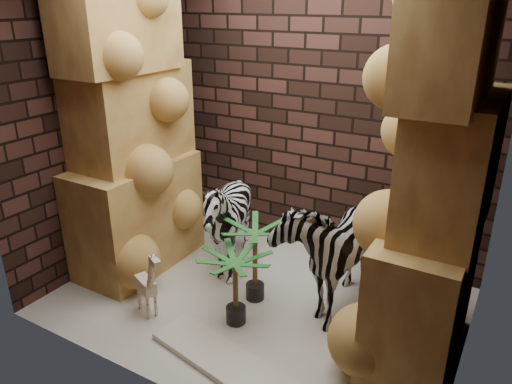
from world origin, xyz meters
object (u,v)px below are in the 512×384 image
Objects in this scene: zebra_right at (332,236)px; zebra_left at (228,228)px; palm_back at (235,288)px; giraffe_toy at (145,277)px; surfboard at (232,366)px; palm_front at (255,262)px.

zebra_right is 1.17× the size of zebra_left.
zebra_left reaches higher than palm_back.
giraffe_toy is at bearing -82.74° from zebra_left.
zebra_left is at bearing 135.26° from surfboard.
giraffe_toy is 1.10m from surfboard.
surfboard is (0.77, -1.13, -0.48)m from zebra_left.
giraffe_toy is at bearing -159.44° from palm_back.
palm_front is 1.01m from surfboard.
palm_front is 1.15× the size of palm_back.
palm_back is at bearing 44.60° from giraffe_toy.
zebra_right reaches higher than giraffe_toy.
surfboard is (1.03, -0.22, -0.34)m from giraffe_toy.
zebra_left reaches higher than giraffe_toy.
zebra_right is 0.90× the size of surfboard.
palm_front is at bearing 95.64° from palm_back.
palm_back is 0.65m from surfboard.
palm_front is (-0.60, -0.32, -0.27)m from zebra_right.
giraffe_toy is 0.94× the size of palm_front.
palm_front reaches higher than giraffe_toy.
palm_back is at bearing 130.41° from surfboard.
palm_front reaches higher than palm_back.
surfboard is at bearing -70.13° from palm_front.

